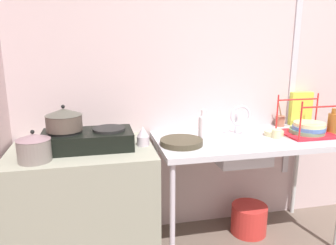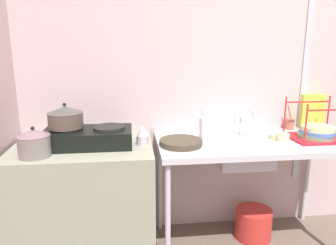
{
  "view_description": "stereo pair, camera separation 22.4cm",
  "coord_description": "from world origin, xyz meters",
  "px_view_note": "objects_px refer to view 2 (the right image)",
  "views": [
    {
      "loc": [
        -1.39,
        -0.74,
        1.51
      ],
      "look_at": [
        -0.92,
        1.39,
        0.98
      ],
      "focal_mm": 34.97,
      "sensor_mm": 36.0,
      "label": 1
    },
    {
      "loc": [
        -1.17,
        -0.78,
        1.51
      ],
      "look_at": [
        -0.92,
        1.39,
        0.98
      ],
      "focal_mm": 34.97,
      "sensor_mm": 36.0,
      "label": 2
    }
  ],
  "objects_px": {
    "small_bowl_on_drainboard": "(279,136)",
    "utensil_jar": "(289,123)",
    "faucet": "(244,118)",
    "bucket_on_floor": "(253,224)",
    "sink_basin": "(243,153)",
    "pot_beside_stove": "(34,143)",
    "frying_pan": "(181,142)",
    "dish_rack": "(317,132)",
    "cereal_box": "(312,111)",
    "stove": "(88,137)",
    "bottle_by_sink": "(204,129)",
    "pot_on_left_burner": "(65,117)",
    "percolator": "(143,135)",
    "cup_by_rack": "(282,137)"
  },
  "relations": [
    {
      "from": "cup_by_rack",
      "to": "bucket_on_floor",
      "type": "xyz_separation_m",
      "value": [
        -0.12,
        0.12,
        -0.75
      ]
    },
    {
      "from": "faucet",
      "to": "bottle_by_sink",
      "type": "xyz_separation_m",
      "value": [
        -0.31,
        -0.07,
        -0.05
      ]
    },
    {
      "from": "percolator",
      "to": "frying_pan",
      "type": "height_order",
      "value": "percolator"
    },
    {
      "from": "stove",
      "to": "bottle_by_sink",
      "type": "relative_size",
      "value": 2.59
    },
    {
      "from": "dish_rack",
      "to": "cereal_box",
      "type": "height_order",
      "value": "dish_rack"
    },
    {
      "from": "stove",
      "to": "faucet",
      "type": "height_order",
      "value": "faucet"
    },
    {
      "from": "pot_beside_stove",
      "to": "small_bowl_on_drainboard",
      "type": "bearing_deg",
      "value": 6.61
    },
    {
      "from": "pot_on_left_burner",
      "to": "utensil_jar",
      "type": "height_order",
      "value": "pot_on_left_burner"
    },
    {
      "from": "pot_beside_stove",
      "to": "sink_basin",
      "type": "height_order",
      "value": "pot_beside_stove"
    },
    {
      "from": "faucet",
      "to": "bucket_on_floor",
      "type": "bearing_deg",
      "value": -2.64
    },
    {
      "from": "cup_by_rack",
      "to": "bucket_on_floor",
      "type": "height_order",
      "value": "cup_by_rack"
    },
    {
      "from": "sink_basin",
      "to": "frying_pan",
      "type": "height_order",
      "value": "frying_pan"
    },
    {
      "from": "small_bowl_on_drainboard",
      "to": "utensil_jar",
      "type": "height_order",
      "value": "utensil_jar"
    },
    {
      "from": "utensil_jar",
      "to": "percolator",
      "type": "bearing_deg",
      "value": -166.82
    },
    {
      "from": "pot_beside_stove",
      "to": "dish_rack",
      "type": "bearing_deg",
      "value": 4.65
    },
    {
      "from": "percolator",
      "to": "bucket_on_floor",
      "type": "relative_size",
      "value": 0.47
    },
    {
      "from": "cereal_box",
      "to": "frying_pan",
      "type": "bearing_deg",
      "value": -159.32
    },
    {
      "from": "pot_beside_stove",
      "to": "frying_pan",
      "type": "height_order",
      "value": "pot_beside_stove"
    },
    {
      "from": "pot_beside_stove",
      "to": "bucket_on_floor",
      "type": "bearing_deg",
      "value": 9.11
    },
    {
      "from": "stove",
      "to": "frying_pan",
      "type": "relative_size",
      "value": 1.98
    },
    {
      "from": "small_bowl_on_drainboard",
      "to": "cereal_box",
      "type": "bearing_deg",
      "value": 33.78
    },
    {
      "from": "faucet",
      "to": "small_bowl_on_drainboard",
      "type": "distance_m",
      "value": 0.29
    },
    {
      "from": "bucket_on_floor",
      "to": "cup_by_rack",
      "type": "bearing_deg",
      "value": -46.12
    },
    {
      "from": "frying_pan",
      "to": "utensil_jar",
      "type": "bearing_deg",
      "value": 19.03
    },
    {
      "from": "small_bowl_on_drainboard",
      "to": "faucet",
      "type": "bearing_deg",
      "value": 166.97
    },
    {
      "from": "bottle_by_sink",
      "to": "cereal_box",
      "type": "relative_size",
      "value": 0.81
    },
    {
      "from": "percolator",
      "to": "frying_pan",
      "type": "bearing_deg",
      "value": -9.47
    },
    {
      "from": "sink_basin",
      "to": "frying_pan",
      "type": "xyz_separation_m",
      "value": [
        -0.45,
        -0.02,
        0.11
      ]
    },
    {
      "from": "faucet",
      "to": "bucket_on_floor",
      "type": "distance_m",
      "value": 0.87
    },
    {
      "from": "faucet",
      "to": "dish_rack",
      "type": "xyz_separation_m",
      "value": [
        0.52,
        -0.09,
        -0.1
      ]
    },
    {
      "from": "frying_pan",
      "to": "bucket_on_floor",
      "type": "distance_m",
      "value": 0.96
    },
    {
      "from": "small_bowl_on_drainboard",
      "to": "utensil_jar",
      "type": "relative_size",
      "value": 0.72
    },
    {
      "from": "percolator",
      "to": "utensil_jar",
      "type": "xyz_separation_m",
      "value": [
        1.19,
        0.28,
        -0.02
      ]
    },
    {
      "from": "sink_basin",
      "to": "bottle_by_sink",
      "type": "xyz_separation_m",
      "value": [
        -0.28,
        0.04,
        0.18
      ]
    },
    {
      "from": "pot_beside_stove",
      "to": "percolator",
      "type": "relative_size",
      "value": 1.48
    },
    {
      "from": "bottle_by_sink",
      "to": "sink_basin",
      "type": "bearing_deg",
      "value": -7.93
    },
    {
      "from": "pot_beside_stove",
      "to": "cereal_box",
      "type": "bearing_deg",
      "value": 12.47
    },
    {
      "from": "sink_basin",
      "to": "bucket_on_floor",
      "type": "height_order",
      "value": "sink_basin"
    },
    {
      "from": "pot_on_left_burner",
      "to": "dish_rack",
      "type": "height_order",
      "value": "pot_on_left_burner"
    },
    {
      "from": "sink_basin",
      "to": "cereal_box",
      "type": "bearing_deg",
      "value": 24.78
    },
    {
      "from": "stove",
      "to": "sink_basin",
      "type": "height_order",
      "value": "stove"
    },
    {
      "from": "percolator",
      "to": "sink_basin",
      "type": "distance_m",
      "value": 0.73
    },
    {
      "from": "faucet",
      "to": "bucket_on_floor",
      "type": "xyz_separation_m",
      "value": [
        0.12,
        -0.01,
        -0.86
      ]
    },
    {
      "from": "faucet",
      "to": "utensil_jar",
      "type": "bearing_deg",
      "value": 22.93
    },
    {
      "from": "small_bowl_on_drainboard",
      "to": "bucket_on_floor",
      "type": "bearing_deg",
      "value": 157.77
    },
    {
      "from": "frying_pan",
      "to": "dish_rack",
      "type": "relative_size",
      "value": 0.8
    },
    {
      "from": "bottle_by_sink",
      "to": "bucket_on_floor",
      "type": "xyz_separation_m",
      "value": [
        0.44,
        0.06,
        -0.81
      ]
    },
    {
      "from": "stove",
      "to": "bucket_on_floor",
      "type": "distance_m",
      "value": 1.46
    },
    {
      "from": "sink_basin",
      "to": "dish_rack",
      "type": "xyz_separation_m",
      "value": [
        0.55,
        0.01,
        0.13
      ]
    },
    {
      "from": "pot_beside_stove",
      "to": "bucket_on_floor",
      "type": "xyz_separation_m",
      "value": [
        1.53,
        0.25,
        -0.8
      ]
    }
  ]
}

